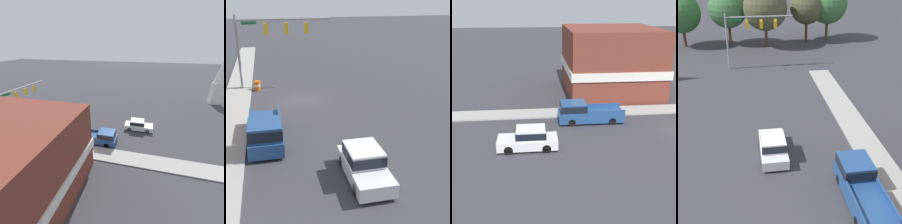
% 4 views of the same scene
% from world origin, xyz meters
% --- Properties ---
extents(ground_plane, '(200.00, 200.00, 0.00)m').
position_xyz_m(ground_plane, '(0.00, 0.00, 0.00)').
color(ground_plane, '#38383D').
extents(sidewalk_curb, '(2.40, 60.00, 0.14)m').
position_xyz_m(sidewalk_curb, '(5.70, 0.00, 0.07)').
color(sidewalk_curb, '#9E9E99').
rests_on(sidewalk_curb, ground).
extents(near_signal_assembly, '(9.04, 0.49, 7.09)m').
position_xyz_m(near_signal_assembly, '(2.30, -4.97, 5.29)').
color(near_signal_assembly, gray).
rests_on(near_signal_assembly, ground).
extents(car_lead, '(1.86, 4.43, 1.65)m').
position_xyz_m(car_lead, '(-1.55, 13.12, 0.85)').
color(car_lead, black).
rests_on(car_lead, ground).
extents(pickup_truck_parked, '(2.03, 5.79, 1.91)m').
position_xyz_m(pickup_truck_parked, '(3.29, 8.20, 0.94)').
color(pickup_truck_parked, black).
rests_on(pickup_truck_parked, ground).
extents(construction_barrel, '(0.60, 0.60, 0.95)m').
position_xyz_m(construction_barrel, '(3.90, -3.95, 0.48)').
color(construction_barrel, orange).
rests_on(construction_barrel, ground).
extents(corner_brick_building, '(11.67, 10.55, 7.43)m').
position_xyz_m(corner_brick_building, '(13.09, 3.62, 3.64)').
color(corner_brick_building, brown).
rests_on(corner_brick_building, ground).
extents(church_steeple, '(2.33, 2.33, 10.60)m').
position_xyz_m(church_steeple, '(-17.73, 29.33, 5.55)').
color(church_steeple, white).
rests_on(church_steeple, ground).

